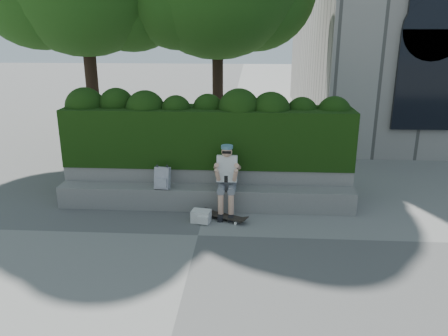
# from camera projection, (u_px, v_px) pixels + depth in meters

# --- Properties ---
(ground) EXTENTS (80.00, 80.00, 0.00)m
(ground) POSITION_uv_depth(u_px,v_px,m) (198.00, 235.00, 7.77)
(ground) COLOR slate
(ground) RESTS_ON ground
(bench_ledge) EXTENTS (6.00, 0.45, 0.45)m
(bench_ledge) POSITION_uv_depth(u_px,v_px,m) (205.00, 198.00, 8.89)
(bench_ledge) COLOR gray
(bench_ledge) RESTS_ON ground
(planter_wall) EXTENTS (6.00, 0.50, 0.75)m
(planter_wall) POSITION_uv_depth(u_px,v_px,m) (207.00, 183.00, 9.29)
(planter_wall) COLOR gray
(planter_wall) RESTS_ON ground
(hedge) EXTENTS (6.00, 1.00, 1.20)m
(hedge) POSITION_uv_depth(u_px,v_px,m) (208.00, 136.00, 9.21)
(hedge) COLOR black
(hedge) RESTS_ON planter_wall
(person) EXTENTS (0.40, 0.76, 1.38)m
(person) POSITION_uv_depth(u_px,v_px,m) (227.00, 177.00, 8.53)
(person) COLOR slate
(person) RESTS_ON ground
(skateboard) EXTENTS (0.86, 0.55, 0.09)m
(skateboard) POSITION_uv_depth(u_px,v_px,m) (224.00, 216.00, 8.38)
(skateboard) COLOR black
(skateboard) RESTS_ON ground
(backpack_plaid) EXTENTS (0.31, 0.19, 0.44)m
(backpack_plaid) POSITION_uv_depth(u_px,v_px,m) (162.00, 178.00, 8.71)
(backpack_plaid) COLOR silver
(backpack_plaid) RESTS_ON bench_ledge
(backpack_ground) EXTENTS (0.39, 0.30, 0.23)m
(backpack_ground) POSITION_uv_depth(u_px,v_px,m) (201.00, 216.00, 8.29)
(backpack_ground) COLOR silver
(backpack_ground) RESTS_ON ground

